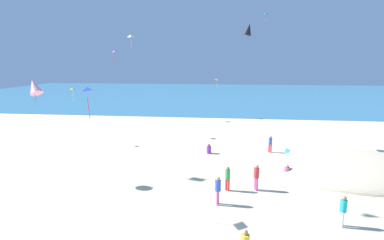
# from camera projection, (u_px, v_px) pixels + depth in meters

# --- Properties ---
(ground_plane) EXTENTS (120.00, 120.00, 0.00)m
(ground_plane) POSITION_uv_depth(u_px,v_px,m) (198.00, 162.00, 22.21)
(ground_plane) COLOR beige
(ocean_water) EXTENTS (120.00, 60.00, 0.05)m
(ocean_water) POSITION_uv_depth(u_px,v_px,m) (218.00, 94.00, 68.90)
(ocean_water) COLOR teal
(ocean_water) RESTS_ON ground_plane
(dune_mound) EXTENTS (11.67, 8.17, 2.10)m
(dune_mound) POSITION_uv_depth(u_px,v_px,m) (356.00, 171.00, 20.30)
(dune_mound) COLOR beige
(dune_mound) RESTS_ON ground_plane
(beach_chair_far_left) EXTENTS (0.79, 0.74, 0.66)m
(beach_chair_far_left) POSITION_uv_depth(u_px,v_px,m) (289.00, 153.00, 23.28)
(beach_chair_far_left) COLOR #2370B2
(beach_chair_far_left) RESTS_ON ground_plane
(person_0) EXTENTS (0.36, 0.36, 1.49)m
(person_0) POSITION_uv_depth(u_px,v_px,m) (343.00, 209.00, 13.32)
(person_0) COLOR white
(person_0) RESTS_ON ground_plane
(person_1) EXTENTS (0.42, 0.65, 0.76)m
(person_1) POSITION_uv_depth(u_px,v_px,m) (245.00, 240.00, 11.97)
(person_1) COLOR yellow
(person_1) RESTS_ON ground_plane
(person_2) EXTENTS (0.41, 0.41, 1.56)m
(person_2) POSITION_uv_depth(u_px,v_px,m) (256.00, 176.00, 17.15)
(person_2) COLOR #D8599E
(person_2) RESTS_ON ground_plane
(person_3) EXTENTS (0.73, 0.56, 0.81)m
(person_3) POSITION_uv_depth(u_px,v_px,m) (286.00, 171.00, 19.43)
(person_3) COLOR #D8599E
(person_3) RESTS_ON ground_plane
(person_4) EXTENTS (0.40, 0.40, 1.46)m
(person_4) POSITION_uv_depth(u_px,v_px,m) (228.00, 177.00, 17.10)
(person_4) COLOR red
(person_4) RESTS_ON ground_plane
(person_5) EXTENTS (0.71, 0.67, 0.80)m
(person_5) POSITION_uv_depth(u_px,v_px,m) (208.00, 150.00, 24.25)
(person_5) COLOR purple
(person_5) RESTS_ON ground_plane
(person_6) EXTENTS (0.38, 0.38, 1.43)m
(person_6) POSITION_uv_depth(u_px,v_px,m) (270.00, 143.00, 24.39)
(person_6) COLOR red
(person_6) RESTS_ON ground_plane
(person_8) EXTENTS (0.34, 0.34, 1.55)m
(person_8) POSITION_uv_depth(u_px,v_px,m) (218.00, 189.00, 15.41)
(person_8) COLOR #D8599E
(person_8) RESTS_ON ground_plane
(kite_white) EXTENTS (0.75, 0.60, 1.70)m
(kite_white) POSITION_uv_depth(u_px,v_px,m) (131.00, 36.00, 37.18)
(kite_white) COLOR white
(kite_black) EXTENTS (1.11, 0.92, 1.82)m
(kite_black) POSITION_uv_depth(u_px,v_px,m) (248.00, 29.00, 25.01)
(kite_black) COLOR black
(kite_yellow) EXTENTS (0.49, 0.46, 1.35)m
(kite_yellow) POSITION_uv_depth(u_px,v_px,m) (73.00, 89.00, 26.42)
(kite_yellow) COLOR yellow
(kite_blue) EXTENTS (0.59, 0.69, 1.54)m
(kite_blue) POSITION_uv_depth(u_px,v_px,m) (87.00, 90.00, 13.66)
(kite_blue) COLOR blue
(kite_pink) EXTENTS (1.32, 1.19, 1.56)m
(kite_pink) POSITION_uv_depth(u_px,v_px,m) (34.00, 87.00, 17.75)
(kite_pink) COLOR pink
(kite_orange) EXTENTS (0.70, 0.79, 1.29)m
(kite_orange) POSITION_uv_depth(u_px,v_px,m) (217.00, 80.00, 39.14)
(kite_orange) COLOR orange
(kite_purple) EXTENTS (0.55, 0.61, 1.16)m
(kite_purple) POSITION_uv_depth(u_px,v_px,m) (114.00, 51.00, 29.05)
(kite_purple) COLOR purple
(kite_teal) EXTENTS (0.59, 0.67, 1.68)m
(kite_teal) POSITION_uv_depth(u_px,v_px,m) (267.00, 14.00, 34.33)
(kite_teal) COLOR #1EADAD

